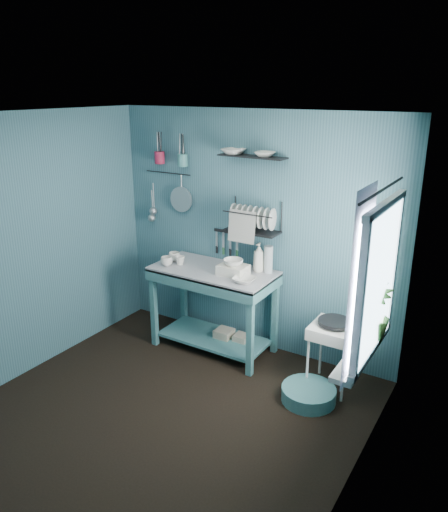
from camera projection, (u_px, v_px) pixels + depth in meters
The scene contains 35 objects.
floor at pixel (169, 411), 4.37m from camera, with size 3.20×3.20×0.00m, color black.
ceiling at pixel (156, 116), 3.57m from camera, with size 3.20×3.20×0.00m, color silver.
wall_back at pixel (253, 233), 5.18m from camera, with size 3.20×3.20×0.00m, color #35606E.
wall_left at pixel (31, 246), 4.76m from camera, with size 3.00×3.00×0.00m, color #35606E.
wall_right at pixel (361, 326), 3.18m from camera, with size 3.00×3.00×0.00m, color #35606E.
work_counter at pixel (214, 309), 5.29m from camera, with size 1.28×0.64×0.91m, color #376F75.
mug_left at pixel (167, 261), 5.24m from camera, with size 0.12×0.12×0.10m, color silver.
mug_mid at pixel (180, 260), 5.27m from camera, with size 0.10×0.10×0.09m, color silver.
mug_right at pixel (174, 257), 5.38m from camera, with size 0.12×0.12×0.10m, color silver.
wash_tub at pixel (233, 270), 4.99m from camera, with size 0.28×0.22×0.10m, color silver.
tub_bowl at pixel (233, 262), 4.96m from camera, with size 0.20×0.20×0.06m, color silver.
soap_bottle at pixel (259, 257), 5.05m from camera, with size 0.12×0.12×0.30m, color silver.
water_bottle at pixel (268, 259), 5.02m from camera, with size 0.09×0.09×0.28m, color #AEBCC2.
counter_bowl at pixel (244, 280), 4.79m from camera, with size 0.22×0.22×0.05m, color silver.
hotplate_stand at pixel (332, 357), 4.63m from camera, with size 0.40×0.40×0.64m, color white.
frying_pan at pixel (335, 322), 4.51m from camera, with size 0.30×0.30×0.04m, color black.
knife_strip at pixel (227, 232), 5.31m from camera, with size 0.32×0.02×0.03m, color black.
dish_rack at pixel (253, 217), 4.97m from camera, with size 0.55×0.24×0.32m, color black.
upper_shelf at pixel (252, 156), 4.82m from camera, with size 0.70×0.18×0.01m, color black.
shelf_bowl_left at pixel (233, 156), 4.93m from camera, with size 0.23×0.23×0.06m, color silver.
shelf_bowl_right at pixel (265, 159), 4.76m from camera, with size 0.19×0.19×0.05m, color silver.
utensil_cup_magenta at pixel (160, 158), 5.45m from camera, with size 0.11×0.11×0.13m, color #9C1C3B.
utensil_cup_teal at pixel (183, 160), 5.29m from camera, with size 0.11×0.11×0.13m, color teal.
colander at pixel (181, 199), 5.49m from camera, with size 0.28×0.28×0.03m, color #AFB3B8.
ladle_outer at pixel (154, 196), 5.69m from camera, with size 0.01×0.01×0.30m, color #AFB3B8.
ladle_inner at pixel (152, 203), 5.73m from camera, with size 0.01×0.01×0.30m, color #AFB3B8.
hook_rail at pixel (168, 173), 5.51m from camera, with size 0.01×0.01×0.60m, color black.
window_glass at pixel (380, 282), 3.50m from camera, with size 1.10×1.10×0.00m, color white.
windowsill at pixel (361, 353), 3.73m from camera, with size 0.16×0.95×0.04m, color white.
curtain at pixel (359, 287), 3.27m from camera, with size 1.35×1.35×0.00m, color silver.
curtain_rod at pixel (383, 189), 3.31m from camera, with size 0.02×0.02×1.05m, color black.
potted_plant at pixel (372, 312), 3.80m from camera, with size 0.27×0.27×0.48m, color #376829.
storage_tin_large at pixel (224, 339), 5.39m from camera, with size 0.18×0.18×0.22m, color tan.
storage_tin_small at pixel (241, 343), 5.32m from camera, with size 0.15×0.15×0.20m, color tan.
floor_basin at pixel (309, 394), 4.50m from camera, with size 0.49×0.49×0.13m, color teal.
Camera 1 is at (2.35, -2.90, 2.70)m, focal length 35.00 mm.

